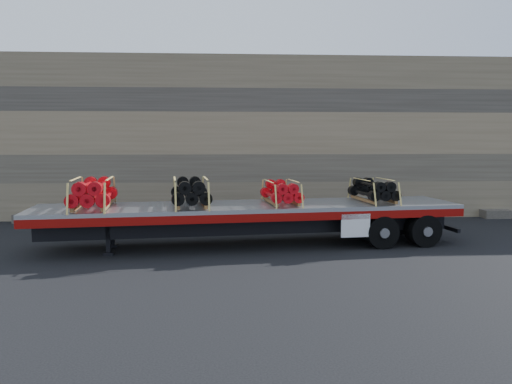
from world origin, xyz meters
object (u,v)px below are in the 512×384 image
bundle_front (93,194)px  bundle_midrear (281,193)px  bundle_rear (373,191)px  bundle_midfront (190,193)px  trailer (250,225)px

bundle_front → bundle_midrear: (5.82, 0.66, -0.07)m
bundle_front → bundle_rear: (8.96, 1.01, -0.07)m
bundle_midfront → bundle_midrear: (2.90, 0.33, -0.06)m
bundle_midrear → bundle_midfront: bearing=-180.0°
bundle_midrear → trailer: bearing=-180.0°
bundle_rear → bundle_midfront: bearing=180.0°
bundle_rear → bundle_midrear: bearing=180.0°
bundle_midrear → bundle_rear: size_ratio=0.98×
bundle_midfront → bundle_midrear: bearing=0.0°
bundle_midfront → bundle_rear: 6.08m
bundle_front → bundle_midfront: size_ratio=1.04×
trailer → bundle_midrear: bundle_midrear is taller
trailer → bundle_midfront: bearing=180.0°
trailer → bundle_rear: bundle_rear is taller
bundle_front → bundle_rear: bundle_front is taller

